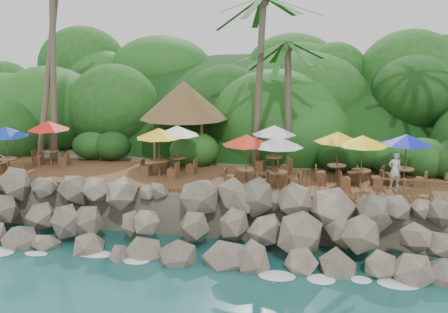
# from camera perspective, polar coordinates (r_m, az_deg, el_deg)

# --- Properties ---
(ground) EXTENTS (140.00, 140.00, 0.00)m
(ground) POSITION_cam_1_polar(r_m,az_deg,el_deg) (21.65, -3.15, -12.26)
(ground) COLOR #19514F
(ground) RESTS_ON ground
(land_base) EXTENTS (32.00, 25.20, 2.10)m
(land_base) POSITION_cam_1_polar(r_m,az_deg,el_deg) (36.27, 3.07, -0.25)
(land_base) COLOR gray
(land_base) RESTS_ON ground
(jungle_hill) EXTENTS (44.80, 28.00, 15.40)m
(jungle_hill) POSITION_cam_1_polar(r_m,az_deg,el_deg) (43.76, 4.45, 0.54)
(jungle_hill) COLOR #143811
(jungle_hill) RESTS_ON ground
(seawall) EXTENTS (29.00, 4.00, 2.30)m
(seawall) POSITION_cam_1_polar(r_m,az_deg,el_deg) (23.00, -1.95, -7.62)
(seawall) COLOR gray
(seawall) RESTS_ON ground
(terrace) EXTENTS (26.00, 5.00, 0.20)m
(terrace) POSITION_cam_1_polar(r_m,az_deg,el_deg) (26.41, 0.00, -2.54)
(terrace) COLOR brown
(terrace) RESTS_ON land_base
(jungle_foliage) EXTENTS (44.00, 16.00, 12.00)m
(jungle_foliage) POSITION_cam_1_polar(r_m,az_deg,el_deg) (35.56, 2.82, -2.25)
(jungle_foliage) COLOR #143811
(jungle_foliage) RESTS_ON ground
(foam_line) EXTENTS (25.20, 0.80, 0.06)m
(foam_line) POSITION_cam_1_polar(r_m,az_deg,el_deg) (21.90, -2.96, -11.87)
(foam_line) COLOR white
(foam_line) RESTS_ON ground
(palapa) EXTENTS (5.24, 5.24, 4.60)m
(palapa) POSITION_cam_1_polar(r_m,az_deg,el_deg) (30.33, -4.49, 6.29)
(palapa) COLOR brown
(palapa) RESTS_ON ground
(dining_clusters) EXTENTS (22.33, 5.54, 2.53)m
(dining_clusters) POSITION_cam_1_polar(r_m,az_deg,el_deg) (25.67, 0.05, 2.06)
(dining_clusters) COLOR brown
(dining_clusters) RESTS_ON terrace
(waiter) EXTENTS (0.73, 0.58, 1.75)m
(waiter) POSITION_cam_1_polar(r_m,az_deg,el_deg) (25.64, 18.43, -1.42)
(waiter) COLOR white
(waiter) RESTS_ON terrace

